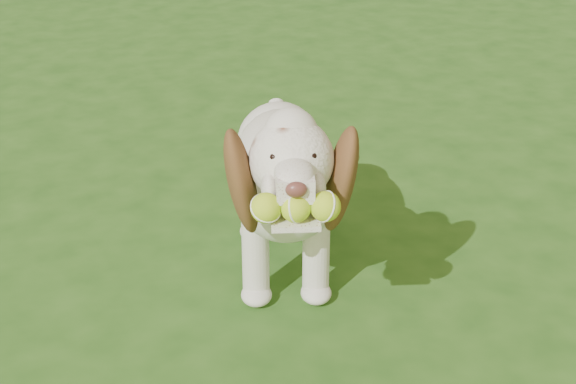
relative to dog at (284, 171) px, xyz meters
name	(u,v)px	position (x,y,z in m)	size (l,w,h in m)	color
ground	(310,333)	(-0.08, -0.36, -0.45)	(80.00, 80.00, 0.00)	#224C15
dog	(284,171)	(0.00, 0.00, 0.00)	(0.78, 1.25, 0.85)	silver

